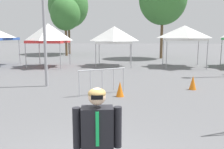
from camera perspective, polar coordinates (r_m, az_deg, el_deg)
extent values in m
cylinder|color=#9E9EA3|center=(22.07, -21.05, 5.24)|extent=(0.06, 0.06, 2.26)
cylinder|color=#9E9EA3|center=(18.78, -19.78, 4.40)|extent=(0.06, 0.06, 2.06)
cylinder|color=#9E9EA3|center=(17.83, -12.15, 4.51)|extent=(0.06, 0.06, 2.06)
cylinder|color=#9E9EA3|center=(21.16, -16.79, 5.04)|extent=(0.06, 0.06, 2.06)
cylinder|color=#9E9EA3|center=(20.32, -9.95, 5.14)|extent=(0.06, 0.06, 2.06)
pyramid|color=white|center=(19.43, -14.88, 9.72)|extent=(2.75, 2.75, 1.29)
cube|color=red|center=(19.43, -14.78, 7.53)|extent=(2.72, 2.72, 0.20)
cylinder|color=#9E9EA3|center=(18.21, -3.88, 4.70)|extent=(0.06, 0.06, 2.00)
cylinder|color=#9E9EA3|center=(18.10, 4.60, 4.67)|extent=(0.06, 0.06, 2.00)
cylinder|color=#9E9EA3|center=(20.86, -3.05, 5.29)|extent=(0.06, 0.06, 2.00)
cylinder|color=#9E9EA3|center=(20.77, 4.35, 5.26)|extent=(0.06, 0.06, 2.00)
pyramid|color=white|center=(19.39, 0.51, 9.66)|extent=(2.93, 2.93, 1.14)
cube|color=white|center=(19.39, 0.51, 7.67)|extent=(2.90, 2.90, 0.20)
cylinder|color=#9E9EA3|center=(18.03, 12.78, 4.83)|extent=(0.06, 0.06, 2.24)
cylinder|color=#9E9EA3|center=(18.53, 21.62, 4.52)|extent=(0.06, 0.06, 2.24)
cylinder|color=#9E9EA3|center=(20.87, 12.01, 5.43)|extent=(0.06, 0.06, 2.24)
cylinder|color=#9E9EA3|center=(21.30, 19.71, 5.17)|extent=(0.06, 0.06, 2.24)
pyramid|color=white|center=(19.59, 16.75, 9.67)|extent=(3.10, 3.10, 0.95)
cube|color=white|center=(19.59, 16.67, 7.99)|extent=(3.07, 3.07, 0.20)
cylinder|color=#9E9EA3|center=(22.10, 24.45, 5.05)|extent=(0.06, 0.06, 2.27)
cube|color=black|center=(3.28, -3.49, -12.75)|extent=(0.45, 0.30, 0.60)
cylinder|color=black|center=(3.28, -8.33, -12.44)|extent=(0.11, 0.11, 0.56)
cylinder|color=black|center=(3.29, 1.33, -12.33)|extent=(0.11, 0.11, 0.56)
sphere|color=beige|center=(3.14, -3.57, -5.21)|extent=(0.23, 0.23, 0.23)
ellipsoid|color=tan|center=(3.13, -3.58, -4.50)|extent=(0.23, 0.23, 0.14)
cube|color=black|center=(3.04, -3.57, -5.43)|extent=(0.15, 0.05, 0.06)
cube|color=#19BF59|center=(3.14, -3.49, -12.81)|extent=(0.05, 0.02, 0.46)
cylinder|color=brown|center=(32.60, -10.09, 8.48)|extent=(0.28, 0.28, 4.14)
ellipsoid|color=#387233|center=(32.81, -10.30, 15.69)|extent=(5.14, 5.14, 5.65)
cylinder|color=brown|center=(26.21, 11.65, 8.36)|extent=(0.28, 0.28, 4.22)
cylinder|color=brown|center=(29.70, -10.79, 7.79)|extent=(0.28, 0.28, 3.52)
ellipsoid|color=#387233|center=(29.80, -10.98, 13.89)|extent=(3.53, 3.53, 3.88)
cylinder|color=#B7BABF|center=(9.96, -2.35, 1.19)|extent=(1.84, 1.10, 0.05)
cylinder|color=#B7BABF|center=(10.46, 2.71, -1.33)|extent=(0.04, 0.04, 1.05)
cylinder|color=#B7BABF|center=(9.71, -7.77, -2.24)|extent=(0.04, 0.04, 1.05)
cylinder|color=#B7BABF|center=(10.24, 0.37, -1.25)|extent=(0.04, 0.04, 0.92)
cylinder|color=#B7BABF|center=(10.03, -2.33, -1.48)|extent=(0.04, 0.04, 0.92)
cylinder|color=#B7BABF|center=(9.84, -5.15, -1.72)|extent=(0.04, 0.04, 0.92)
cone|color=orange|center=(11.53, 18.58, -1.84)|extent=(0.32, 0.32, 0.64)
cone|color=orange|center=(9.71, 1.90, -3.44)|extent=(0.32, 0.32, 0.62)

